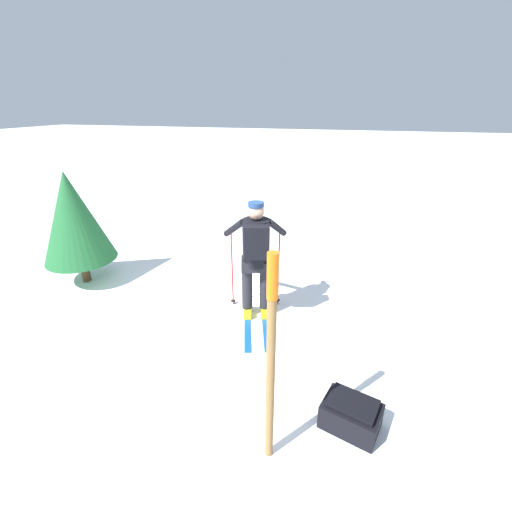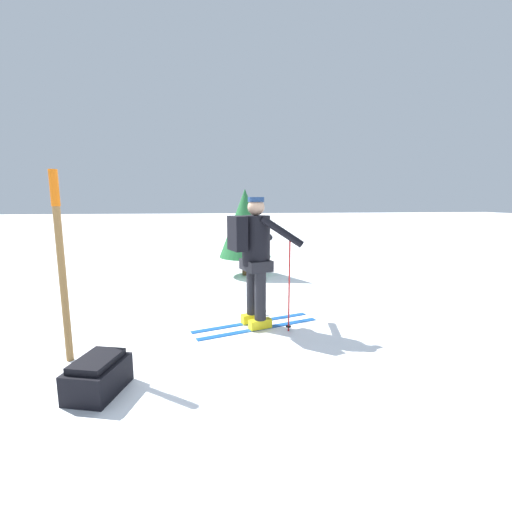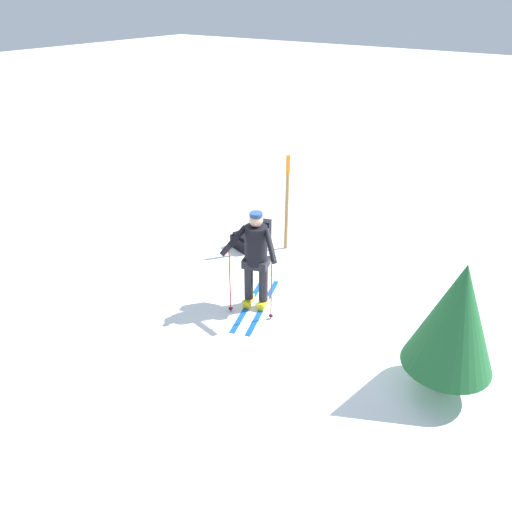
{
  "view_description": "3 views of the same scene",
  "coord_description": "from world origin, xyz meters",
  "px_view_note": "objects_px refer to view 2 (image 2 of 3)",
  "views": [
    {
      "loc": [
        -3.41,
        -1.82,
        2.88
      ],
      "look_at": [
        0.71,
        -0.63,
        0.95
      ],
      "focal_mm": 24.0,
      "sensor_mm": 36.0,
      "label": 1
    },
    {
      "loc": [
        0.1,
        -4.99,
        1.67
      ],
      "look_at": [
        0.71,
        -0.63,
        0.95
      ],
      "focal_mm": 24.0,
      "sensor_mm": 36.0,
      "label": 2
    },
    {
      "loc": [
        6.49,
        3.44,
        4.77
      ],
      "look_at": [
        0.71,
        -0.63,
        0.95
      ],
      "focal_mm": 35.0,
      "sensor_mm": 36.0,
      "label": 3
    }
  ],
  "objects_px": {
    "pine_tree": "(245,223)",
    "trail_marker": "(60,254)",
    "skier": "(255,253)",
    "dropped_backpack": "(98,376)"
  },
  "relations": [
    {
      "from": "dropped_backpack",
      "to": "trail_marker",
      "type": "relative_size",
      "value": 0.31
    },
    {
      "from": "skier",
      "to": "pine_tree",
      "type": "bearing_deg",
      "value": 86.15
    },
    {
      "from": "dropped_backpack",
      "to": "trail_marker",
      "type": "bearing_deg",
      "value": 125.74
    },
    {
      "from": "dropped_backpack",
      "to": "pine_tree",
      "type": "height_order",
      "value": "pine_tree"
    },
    {
      "from": "pine_tree",
      "to": "trail_marker",
      "type": "bearing_deg",
      "value": -120.4
    },
    {
      "from": "dropped_backpack",
      "to": "trail_marker",
      "type": "height_order",
      "value": "trail_marker"
    },
    {
      "from": "skier",
      "to": "pine_tree",
      "type": "relative_size",
      "value": 0.9
    },
    {
      "from": "skier",
      "to": "pine_tree",
      "type": "height_order",
      "value": "pine_tree"
    },
    {
      "from": "skier",
      "to": "trail_marker",
      "type": "distance_m",
      "value": 2.2
    },
    {
      "from": "skier",
      "to": "trail_marker",
      "type": "bearing_deg",
      "value": -160.92
    }
  ]
}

